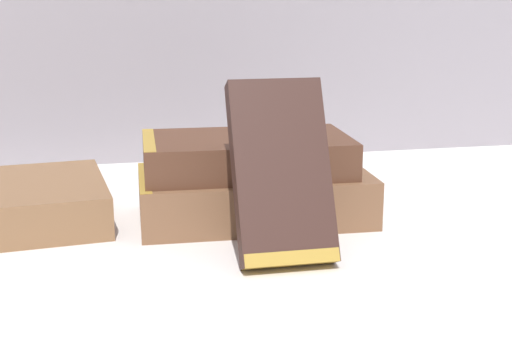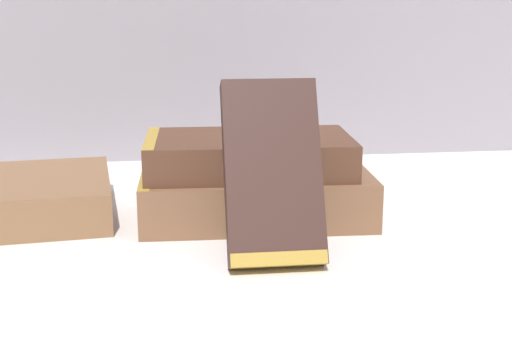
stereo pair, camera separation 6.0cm
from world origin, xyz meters
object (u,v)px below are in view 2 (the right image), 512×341
book_leaning_front (273,178)px  book_flat_bottom (251,196)px  pocket_watch (280,133)px  reading_glasses (214,187)px  book_flat_top (244,154)px

book_leaning_front → book_flat_bottom: bearing=92.8°
pocket_watch → reading_glasses: (-0.06, 0.12, -0.09)m
book_leaning_front → reading_glasses: (-0.04, 0.25, -0.07)m
book_leaning_front → pocket_watch: (0.03, 0.12, 0.02)m
book_flat_top → book_leaning_front: 0.12m
pocket_watch → book_flat_top: bearing=177.1°
reading_glasses → book_flat_top: bearing=-89.0°
pocket_watch → book_leaning_front: bearing=-102.1°
book_leaning_front → pocket_watch: 0.13m
book_flat_bottom → book_flat_top: book_flat_top is taller
book_flat_top → pocket_watch: size_ratio=4.39×
book_flat_top → book_leaning_front: size_ratio=1.37×
book_flat_top → book_leaning_front: bearing=-81.7°
book_flat_bottom → pocket_watch: 0.07m
book_flat_top → book_leaning_front: (0.01, -0.12, 0.01)m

